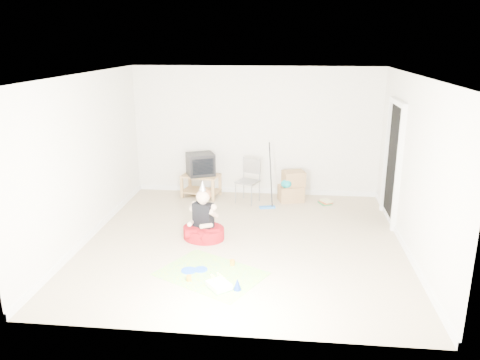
# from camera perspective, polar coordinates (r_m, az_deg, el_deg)

# --- Properties ---
(ground) EXTENTS (5.00, 5.00, 0.00)m
(ground) POSITION_cam_1_polar(r_m,az_deg,el_deg) (7.53, 0.44, -7.47)
(ground) COLOR tan
(ground) RESTS_ON ground
(doorway_recess) EXTENTS (0.02, 0.90, 2.05)m
(doorway_recess) POSITION_cam_1_polar(r_m,az_deg,el_deg) (8.50, 18.18, 1.82)
(doorway_recess) COLOR black
(doorway_recess) RESTS_ON ground
(tv_stand) EXTENTS (0.81, 0.60, 0.46)m
(tv_stand) POSITION_cam_1_polar(r_m,az_deg,el_deg) (9.56, -4.77, -0.45)
(tv_stand) COLOR #AC814E
(tv_stand) RESTS_ON ground
(crt_tv) EXTENTS (0.65, 0.60, 0.45)m
(crt_tv) POSITION_cam_1_polar(r_m,az_deg,el_deg) (9.45, -4.83, 1.93)
(crt_tv) COLOR black
(crt_tv) RESTS_ON tv_stand
(folding_chair) EXTENTS (0.51, 0.50, 0.87)m
(folding_chair) POSITION_cam_1_polar(r_m,az_deg,el_deg) (9.15, 0.93, -0.19)
(folding_chair) COLOR gray
(folding_chair) RESTS_ON ground
(cardboard_boxes) EXTENTS (0.56, 0.50, 0.60)m
(cardboard_boxes) POSITION_cam_1_polar(r_m,az_deg,el_deg) (9.34, 6.33, -0.83)
(cardboard_boxes) COLOR #A47C4F
(cardboard_boxes) RESTS_ON ground
(floor_mop) EXTENTS (0.32, 0.40, 1.21)m
(floor_mop) POSITION_cam_1_polar(r_m,az_deg,el_deg) (8.89, 3.37, -1.85)
(floor_mop) COLOR blue
(floor_mop) RESTS_ON ground
(book_pile) EXTENTS (0.27, 0.30, 0.08)m
(book_pile) POSITION_cam_1_polar(r_m,az_deg,el_deg) (9.33, 10.37, -2.64)
(book_pile) COLOR #27763F
(book_pile) RESTS_ON ground
(seated_woman) EXTENTS (0.87, 0.87, 0.98)m
(seated_woman) POSITION_cam_1_polar(r_m,az_deg,el_deg) (7.58, -4.47, -5.60)
(seated_woman) COLOR maroon
(seated_woman) RESTS_ON ground
(party_mat) EXTENTS (1.66, 1.51, 0.01)m
(party_mat) POSITION_cam_1_polar(r_m,az_deg,el_deg) (6.56, -3.57, -11.34)
(party_mat) COLOR #EF3292
(party_mat) RESTS_ON ground
(birthday_cake) EXTENTS (0.37, 0.38, 0.14)m
(birthday_cake) POSITION_cam_1_polar(r_m,az_deg,el_deg) (6.20, -2.58, -12.74)
(birthday_cake) COLOR white
(birthday_cake) RESTS_ON party_mat
(blue_plate_near) EXTENTS (0.27, 0.27, 0.01)m
(blue_plate_near) POSITION_cam_1_polar(r_m,az_deg,el_deg) (6.67, -4.82, -10.81)
(blue_plate_near) COLOR blue
(blue_plate_near) RESTS_ON party_mat
(blue_plate_far) EXTENTS (0.30, 0.30, 0.01)m
(blue_plate_far) POSITION_cam_1_polar(r_m,az_deg,el_deg) (6.66, -6.26, -10.91)
(blue_plate_far) COLOR blue
(blue_plate_far) RESTS_ON party_mat
(orange_cup_near) EXTENTS (0.09, 0.09, 0.08)m
(orange_cup_near) POSITION_cam_1_polar(r_m,az_deg,el_deg) (6.76, -0.94, -10.02)
(orange_cup_near) COLOR orange
(orange_cup_near) RESTS_ON party_mat
(orange_cup_far) EXTENTS (0.08, 0.08, 0.08)m
(orange_cup_far) POSITION_cam_1_polar(r_m,az_deg,el_deg) (6.39, -6.24, -11.81)
(orange_cup_far) COLOR orange
(orange_cup_far) RESTS_ON party_mat
(blue_party_hat) EXTENTS (0.15, 0.15, 0.16)m
(blue_party_hat) POSITION_cam_1_polar(r_m,az_deg,el_deg) (6.13, -0.31, -12.59)
(blue_party_hat) COLOR #193DB5
(blue_party_hat) RESTS_ON party_mat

